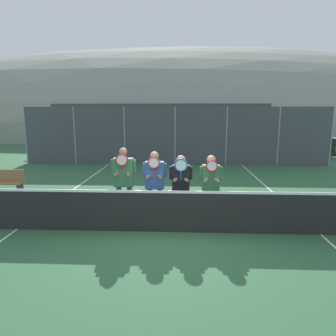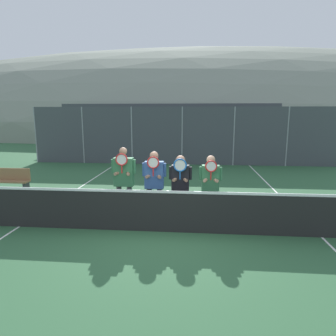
{
  "view_description": "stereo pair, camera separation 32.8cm",
  "coord_description": "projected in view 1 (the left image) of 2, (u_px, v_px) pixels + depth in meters",
  "views": [
    {
      "loc": [
        0.36,
        -6.49,
        2.7
      ],
      "look_at": [
        0.01,
        0.9,
        1.33
      ],
      "focal_mm": 32.0,
      "sensor_mm": 36.0,
      "label": 1
    },
    {
      "loc": [
        0.68,
        -6.47,
        2.7
      ],
      "look_at": [
        0.01,
        0.9,
        1.33
      ],
      "focal_mm": 32.0,
      "sensor_mm": 36.0,
      "label": 2
    }
  ],
  "objects": [
    {
      "name": "car_center",
      "position": [
        291.0,
        141.0,
        18.7
      ],
      "size": [
        4.65,
        1.93,
        1.89
      ],
      "color": "black",
      "rests_on": "ground_plane"
    },
    {
      "name": "player_leftmost",
      "position": [
        124.0,
        178.0,
        7.41
      ],
      "size": [
        0.62,
        0.34,
        1.86
      ],
      "color": "#56565B",
      "rests_on": "ground_plane"
    },
    {
      "name": "player_center_left",
      "position": [
        155.0,
        180.0,
        7.39
      ],
      "size": [
        0.6,
        0.34,
        1.77
      ],
      "color": "black",
      "rests_on": "ground_plane"
    },
    {
      "name": "car_left_of_center",
      "position": [
        207.0,
        142.0,
        19.2
      ],
      "size": [
        4.74,
        1.92,
        1.67
      ],
      "color": "slate",
      "rests_on": "ground_plane"
    },
    {
      "name": "bench_courtside",
      "position": [
        1.0,
        182.0,
        9.87
      ],
      "size": [
        1.51,
        0.36,
        0.85
      ],
      "color": "olive",
      "rests_on": "ground_plane"
    },
    {
      "name": "tennis_net",
      "position": [
        166.0,
        211.0,
        6.79
      ],
      "size": [
        9.42,
        0.09,
        1.08
      ],
      "color": "gray",
      "rests_on": "ground_plane"
    },
    {
      "name": "court_line_right_sideline",
      "position": [
        279.0,
        197.0,
        9.67
      ],
      "size": [
        0.05,
        16.0,
        0.01
      ],
      "primitive_type": "cube",
      "color": "white",
      "rests_on": "ground_plane"
    },
    {
      "name": "hill_distant",
      "position": [
        180.0,
        126.0,
        61.81
      ],
      "size": [
        137.8,
        76.56,
        26.79
      ],
      "color": "gray",
      "rests_on": "ground_plane"
    },
    {
      "name": "fence_back",
      "position": [
        175.0,
        136.0,
        15.57
      ],
      "size": [
        16.01,
        0.06,
        3.0
      ],
      "color": "gray",
      "rests_on": "ground_plane"
    },
    {
      "name": "player_rightmost",
      "position": [
        211.0,
        184.0,
        7.27
      ],
      "size": [
        0.55,
        0.34,
        1.7
      ],
      "color": "white",
      "rests_on": "ground_plane"
    },
    {
      "name": "ground_plane",
      "position": [
        166.0,
        232.0,
        6.88
      ],
      "size": [
        120.0,
        120.0,
        0.0
      ],
      "primitive_type": "plane",
      "color": "#2D5B38"
    },
    {
      "name": "car_far_left",
      "position": [
        125.0,
        142.0,
        18.94
      ],
      "size": [
        4.6,
        2.0,
        1.66
      ],
      "color": "slate",
      "rests_on": "ground_plane"
    },
    {
      "name": "clubhouse_building",
      "position": [
        162.0,
        126.0,
        23.85
      ],
      "size": [
        15.45,
        5.5,
        3.32
      ],
      "color": "tan",
      "rests_on": "ground_plane"
    },
    {
      "name": "court_line_left_sideline",
      "position": [
        66.0,
        195.0,
        9.99
      ],
      "size": [
        0.05,
        16.0,
        0.01
      ],
      "primitive_type": "cube",
      "color": "white",
      "rests_on": "ground_plane"
    },
    {
      "name": "player_center_right",
      "position": [
        181.0,
        183.0,
        7.31
      ],
      "size": [
        0.56,
        0.34,
        1.69
      ],
      "color": "#56565B",
      "rests_on": "ground_plane"
    }
  ]
}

